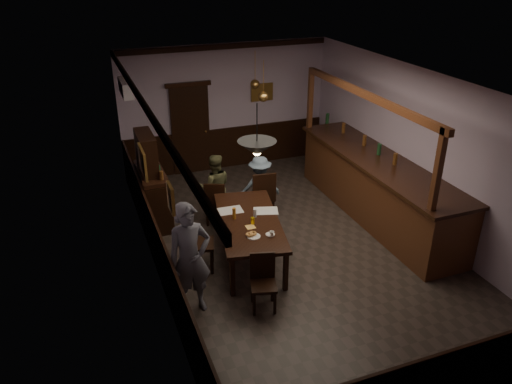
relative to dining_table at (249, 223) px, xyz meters
name	(u,v)px	position (x,y,z in m)	size (l,w,h in m)	color
room	(297,170)	(0.90, 0.07, 0.81)	(5.01, 8.01, 3.01)	#2D2621
dining_table	(249,223)	(0.00, 0.00, 0.00)	(1.41, 2.35, 0.75)	black
chair_far_left	(216,201)	(-0.21, 1.34, -0.18)	(0.52, 0.52, 0.91)	black
chair_far_right	(263,194)	(0.70, 1.15, -0.10)	(0.51, 0.51, 1.07)	black
chair_near	(263,279)	(-0.26, -1.30, -0.21)	(0.47, 0.47, 0.87)	black
chair_side	(195,240)	(-0.95, -0.01, -0.12)	(0.55, 0.55, 1.03)	black
person_standing	(190,259)	(-1.28, -1.02, 0.20)	(0.64, 0.42, 1.77)	slate
person_seated_left	(215,187)	(-0.14, 1.61, -0.01)	(0.66, 0.51, 1.35)	#4D4D2E
person_seated_right	(260,186)	(0.75, 1.43, -0.06)	(0.81, 0.47, 1.25)	slate
newspaper_left	(230,210)	(-0.20, 0.43, 0.07)	(0.42, 0.30, 0.01)	silver
newspaper_right	(266,211)	(0.38, 0.19, 0.07)	(0.42, 0.30, 0.01)	silver
napkin	(250,227)	(-0.06, -0.24, 0.07)	(0.15, 0.15, 0.00)	#FEC35D
saucer	(270,234)	(0.15, -0.58, 0.07)	(0.15, 0.15, 0.01)	white
coffee_cup	(272,233)	(0.16, -0.63, 0.11)	(0.08, 0.08, 0.07)	white
pastry_plate	(254,236)	(-0.12, -0.55, 0.07)	(0.22, 0.22, 0.01)	white
pastry_ring_a	(250,235)	(-0.18, -0.52, 0.10)	(0.13, 0.13, 0.04)	#C68C47
pastry_ring_b	(253,233)	(-0.12, -0.50, 0.10)	(0.13, 0.13, 0.04)	#C68C47
soda_can	(253,221)	(0.01, -0.15, 0.12)	(0.07, 0.07, 0.12)	yellow
beer_glass	(234,213)	(-0.22, 0.13, 0.16)	(0.06, 0.06, 0.20)	#BF721E
water_glass	(255,213)	(0.13, 0.07, 0.14)	(0.06, 0.06, 0.15)	silver
pepper_mill	(231,241)	(-0.54, -0.66, 0.13)	(0.04, 0.04, 0.14)	black
sideboard	(152,187)	(-1.31, 1.93, 0.05)	(0.49, 1.38, 1.82)	black
bar_counter	(377,187)	(2.89, 0.55, -0.03)	(1.07, 4.62, 2.59)	#432112
door_back	(191,131)	(0.00, 4.02, 0.36)	(0.90, 0.06, 2.10)	black
ac_unit	(126,88)	(-1.48, 2.97, 1.76)	(0.20, 0.85, 0.30)	white
picture_left_small	(171,198)	(-1.56, -1.53, 1.46)	(0.04, 0.28, 0.36)	olive
picture_left_large	(143,162)	(-1.56, 0.87, 1.01)	(0.04, 0.62, 0.48)	olive
picture_back	(262,92)	(1.80, 4.03, 1.11)	(0.55, 0.04, 0.42)	olive
pendant_iron	(257,148)	(-0.16, -0.78, 1.66)	(0.56, 0.56, 0.76)	black
pendant_brass_mid	(263,97)	(1.00, 1.92, 1.61)	(0.20, 0.20, 0.81)	#BF8C3F
pendant_brass_far	(255,84)	(1.20, 2.91, 1.61)	(0.20, 0.20, 0.81)	#BF8C3F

